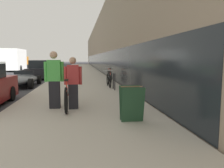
{
  "coord_description": "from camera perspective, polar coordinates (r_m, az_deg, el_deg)",
  "views": [
    {
      "loc": [
        6.36,
        -5.89,
        1.74
      ],
      "look_at": [
        8.91,
        11.93,
        -0.37
      ],
      "focal_mm": 35.0,
      "sensor_mm": 36.0,
      "label": 1
    }
  ],
  "objects": [
    {
      "name": "moving_truck",
      "position": [
        33.07,
        -24.03,
        5.72
      ],
      "size": [
        2.34,
        6.45,
        3.01
      ],
      "color": "orange",
      "rests_on": "ground"
    },
    {
      "name": "bike_rack_hoop",
      "position": [
        11.21,
        0.53,
        1.18
      ],
      "size": [
        0.05,
        0.6,
        0.84
      ],
      "color": "black",
      "rests_on": "sidewalk_slab"
    },
    {
      "name": "vintage_roadster_curbside",
      "position": [
        14.77,
        -22.51,
        1.04
      ],
      "size": [
        1.83,
        4.39,
        0.97
      ],
      "color": "#4C5156",
      "rests_on": "ground"
    },
    {
      "name": "person_bystander",
      "position": [
        7.18,
        -14.84,
        1.07
      ],
      "size": [
        0.62,
        0.24,
        1.82
      ],
      "color": "black",
      "rests_on": "sidewalk_slab"
    },
    {
      "name": "storefront_facade",
      "position": [
        35.71,
        3.83,
        9.63
      ],
      "size": [
        10.01,
        70.0,
        7.18
      ],
      "color": "gray",
      "rests_on": "ground"
    },
    {
      "name": "person_rider",
      "position": [
        6.97,
        -10.12,
        0.26
      ],
      "size": [
        0.56,
        0.22,
        1.63
      ],
      "color": "black",
      "rests_on": "sidewalk_slab"
    },
    {
      "name": "tandem_bicycle",
      "position": [
        7.39,
        -11.41,
        -2.62
      ],
      "size": [
        0.52,
        2.78,
        0.98
      ],
      "color": "black",
      "rests_on": "sidewalk_slab"
    },
    {
      "name": "cruiser_bike_middle",
      "position": [
        14.53,
        -0.63,
        2.03
      ],
      "size": [
        0.52,
        1.8,
        0.98
      ],
      "color": "black",
      "rests_on": "sidewalk_slab"
    },
    {
      "name": "sidewalk_slab",
      "position": [
        26.94,
        -8.21,
        3.08
      ],
      "size": [
        4.73,
        70.0,
        0.15
      ],
      "color": "#BCB5A5",
      "rests_on": "ground"
    },
    {
      "name": "cruiser_bike_nearest",
      "position": [
        12.3,
        -0.85,
        1.04
      ],
      "size": [
        0.52,
        1.7,
        0.9
      ],
      "color": "black",
      "rests_on": "sidewalk_slab"
    },
    {
      "name": "sandwich_board_sign",
      "position": [
        5.61,
        5.13,
        -5.07
      ],
      "size": [
        0.56,
        0.56,
        0.9
      ],
      "color": "#23472D",
      "rests_on": "sidewalk_slab"
    },
    {
      "name": "parked_sedan_far",
      "position": [
        20.05,
        -18.31,
        3.41
      ],
      "size": [
        1.76,
        4.07,
        1.59
      ],
      "color": "black",
      "rests_on": "ground"
    }
  ]
}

